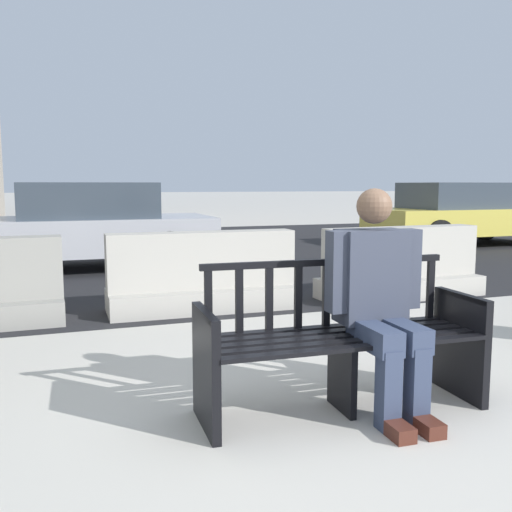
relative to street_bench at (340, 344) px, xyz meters
The scene contains 8 objects.
ground_plane 0.52m from the street_bench, 120.66° to the right, with size 200.00×200.00×0.00m, color #B7B2A8.
street_asphalt 8.42m from the street_bench, 91.17° to the left, with size 120.00×12.00×0.01m, color black.
street_bench is the anchor object (origin of this frame).
seated_person 0.37m from the street_bench, 17.50° to the right, with size 0.58×0.73×1.31m.
jersey_barrier_centre 2.93m from the street_bench, 91.60° to the left, with size 2.01×0.71×0.84m.
jersey_barrier_right 3.65m from the street_bench, 50.52° to the left, with size 2.03×0.77×0.84m.
car_taxi_near 10.19m from the street_bench, 46.59° to the left, with size 4.29×1.89×1.38m.
car_sedan_mid 6.58m from the street_bench, 99.99° to the left, with size 4.20×1.91×1.37m.
Camera 1 is at (-1.41, -2.63, 1.34)m, focal length 40.00 mm.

